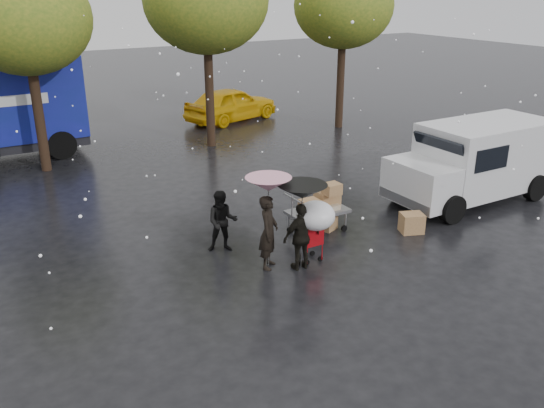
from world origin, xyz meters
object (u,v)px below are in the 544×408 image
person_black (301,237)px  vendor_cart (321,204)px  shopping_cart (315,219)px  white_van (476,160)px  yellow_taxi (231,104)px  person_pink (269,232)px

person_black → vendor_cart: bearing=-135.6°
shopping_cart → person_black: bearing=-170.9°
person_black → shopping_cart: bearing=-169.9°
person_black → shopping_cart: person_black is taller
vendor_cart → white_van: 5.09m
shopping_cart → yellow_taxi: yellow_taxi is taller
yellow_taxi → white_van: bearing=170.9°
yellow_taxi → person_black: bearing=143.5°
yellow_taxi → person_pink: bearing=140.8°
vendor_cart → yellow_taxi: size_ratio=0.34×
person_black → vendor_cart: size_ratio=0.99×
vendor_cart → person_pink: bearing=-154.1°
white_van → yellow_taxi: (-1.45, 12.38, -0.41)m
person_black → vendor_cart: person_black is taller
person_pink → vendor_cart: (2.07, 1.00, -0.10)m
person_pink → white_van: (7.12, 0.69, 0.33)m
vendor_cart → shopping_cart: shopping_cart is taller
vendor_cart → white_van: white_van is taller
white_van → shopping_cart: bearing=-170.4°
person_black → white_van: (6.55, 1.10, 0.41)m
person_pink → yellow_taxi: (5.68, 13.07, -0.07)m
person_pink → shopping_cart: bearing=-67.8°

